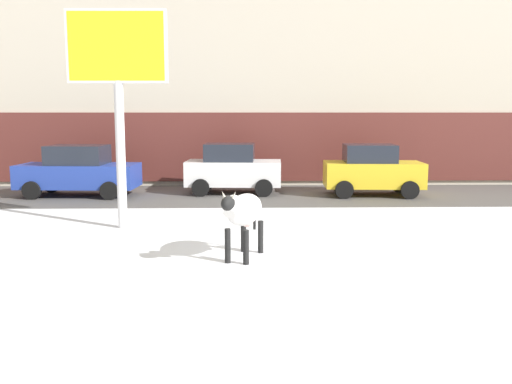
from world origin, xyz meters
The scene contains 10 objects.
ground_plane centered at (0.00, 0.00, 0.00)m, with size 120.00×120.00×0.00m, color white.
road_strip centered at (0.00, 8.88, 0.00)m, with size 60.00×5.60×0.01m, color #514F4C.
building_facade centered at (0.00, 14.57, 6.48)m, with size 44.00×6.10×13.00m.
cow_holstein centered at (-0.60, -0.12, 1.00)m, with size 1.03×1.92×1.54m.
billboard centered at (-3.76, 3.07, 4.31)m, with size 2.52×0.26×5.56m.
car_blue_sedan centered at (-6.52, 8.83, 0.91)m, with size 4.30×2.17×1.84m.
car_white_hatchback centered at (-0.96, 9.36, 0.93)m, with size 3.59×2.09×1.86m.
car_yellow_hatchback centered at (4.11, 8.70, 0.93)m, with size 3.59×2.09×1.86m.
pedestrian_near_billboard centered at (-4.12, 11.88, 0.88)m, with size 0.36×0.24×1.73m.
pedestrian_by_cars centered at (5.23, 11.88, 0.88)m, with size 0.36×0.24×1.73m.
Camera 1 is at (-0.62, -11.50, 3.01)m, focal length 39.44 mm.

